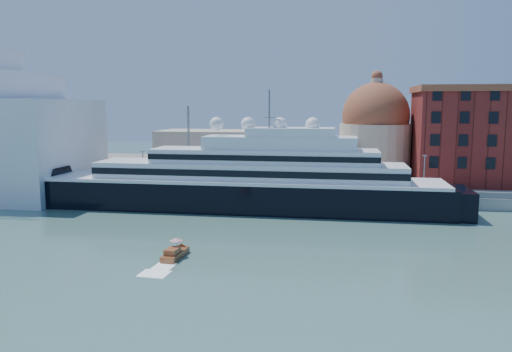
# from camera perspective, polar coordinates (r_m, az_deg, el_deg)

# --- Properties ---
(ground) EXTENTS (400.00, 400.00, 0.00)m
(ground) POSITION_cam_1_polar(r_m,az_deg,el_deg) (77.19, -0.40, -7.42)
(ground) COLOR #376058
(ground) RESTS_ON ground
(quay) EXTENTS (180.00, 10.00, 2.50)m
(quay) POSITION_cam_1_polar(r_m,az_deg,el_deg) (109.78, 2.61, -2.12)
(quay) COLOR gray
(quay) RESTS_ON ground
(land) EXTENTS (260.00, 72.00, 2.00)m
(land) POSITION_cam_1_polar(r_m,az_deg,el_deg) (150.15, 4.45, 0.51)
(land) COLOR slate
(land) RESTS_ON ground
(quay_fence) EXTENTS (180.00, 0.10, 1.20)m
(quay_fence) POSITION_cam_1_polar(r_m,az_deg,el_deg) (105.06, 2.32, -1.55)
(quay_fence) COLOR slate
(quay_fence) RESTS_ON quay
(superyacht) EXTENTS (92.43, 12.81, 27.62)m
(superyacht) POSITION_cam_1_polar(r_m,az_deg,el_deg) (100.08, -3.52, -1.07)
(superyacht) COLOR black
(superyacht) RESTS_ON ground
(service_barge) EXTENTS (13.13, 8.12, 2.80)m
(service_barge) POSITION_cam_1_polar(r_m,az_deg,el_deg) (119.36, -25.57, -2.30)
(service_barge) COLOR white
(service_barge) RESTS_ON ground
(water_taxi) EXTENTS (2.32, 6.00, 2.80)m
(water_taxi) POSITION_cam_1_polar(r_m,az_deg,el_deg) (69.58, -9.27, -8.69)
(water_taxi) COLOR brown
(water_taxi) RESTS_ON ground
(warehouse) EXTENTS (43.00, 19.00, 23.25)m
(warehouse) POSITION_cam_1_polar(r_m,az_deg,el_deg) (131.55, 26.83, 4.21)
(warehouse) COLOR maroon
(warehouse) RESTS_ON land
(church) EXTENTS (66.00, 18.00, 25.50)m
(church) POSITION_cam_1_polar(r_m,az_deg,el_deg) (131.55, 6.62, 3.76)
(church) COLOR beige
(church) RESTS_ON land
(lamp_posts) EXTENTS (120.80, 2.40, 18.00)m
(lamp_posts) POSITION_cam_1_polar(r_m,az_deg,el_deg) (109.11, -4.10, 2.36)
(lamp_posts) COLOR slate
(lamp_posts) RESTS_ON quay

